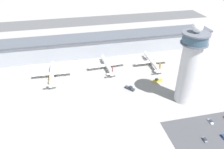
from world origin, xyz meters
TOP-DOWN VIEW (x-y plane):
  - ground_plane at (0.00, 0.00)m, footprint 1000.00×1000.00m
  - terminal_building at (0.00, 70.00)m, footprint 259.89×25.00m
  - runway_strip at (0.00, 182.28)m, footprint 389.83×44.00m
  - control_tower at (54.88, -21.68)m, footprint 17.58×17.58m
  - parking_lot_surface at (60.69, -60.58)m, footprint 64.00×40.00m
  - airplane_gate_alpha at (-39.71, 31.73)m, footprint 33.04×39.50m
  - airplane_gate_bravo at (9.64, 36.28)m, footprint 35.05×35.69m
  - airplane_gate_charlie at (51.97, 32.98)m, footprint 32.40×37.39m
  - service_truck_catering at (46.13, 5.15)m, footprint 8.05×3.20m
  - service_truck_fuel at (54.59, 38.19)m, footprint 7.16×5.88m
  - service_truck_baggage at (20.38, -0.64)m, footprint 7.18×8.06m
  - car_green_van at (60.88, -47.63)m, footprint 1.96×4.78m
  - car_white_wagon at (48.44, -60.47)m, footprint 1.95×4.22m
  - car_silver_sedan at (60.62, -60.92)m, footprint 1.97×4.24m

SIDE VIEW (x-z plane):
  - ground_plane at x=0.00m, z-range 0.00..0.00m
  - runway_strip at x=0.00m, z-range 0.00..0.01m
  - parking_lot_surface at x=60.69m, z-range 0.00..0.01m
  - car_white_wagon at x=48.44m, z-range -0.16..1.21m
  - car_silver_sedan at x=60.62m, z-range -0.16..1.24m
  - car_green_van at x=60.88m, z-range -0.16..1.27m
  - service_truck_catering at x=46.13m, z-range -0.45..2.50m
  - service_truck_baggage at x=20.38m, z-range -0.45..2.53m
  - service_truck_fuel at x=54.59m, z-range -0.47..2.63m
  - airplane_gate_alpha at x=-39.71m, z-range -1.90..9.46m
  - airplane_gate_bravo at x=9.64m, z-range -1.88..9.55m
  - airplane_gate_charlie at x=51.97m, z-range -1.62..9.84m
  - terminal_building at x=0.00m, z-range 0.10..19.28m
  - control_tower at x=54.88m, z-range -0.60..58.24m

